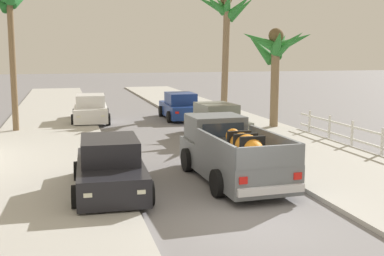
# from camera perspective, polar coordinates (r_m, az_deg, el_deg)

# --- Properties ---
(ground_plane) EXTENTS (160.00, 160.00, 0.00)m
(ground_plane) POSITION_cam_1_polar(r_m,az_deg,el_deg) (11.17, 6.92, -11.16)
(ground_plane) COLOR slate
(sidewalk_left) EXTENTS (4.76, 60.00, 0.12)m
(sidewalk_left) POSITION_cam_1_polar(r_m,az_deg,el_deg) (22.04, -16.85, -1.22)
(sidewalk_left) COLOR #B2AFA8
(sidewalk_left) RESTS_ON ground
(sidewalk_right) EXTENTS (4.76, 60.00, 0.12)m
(sidewalk_right) POSITION_cam_1_polar(r_m,az_deg,el_deg) (23.70, 6.74, -0.19)
(sidewalk_right) COLOR #B2AFA8
(sidewalk_right) RESTS_ON ground
(curb_left) EXTENTS (0.16, 60.00, 0.10)m
(curb_left) POSITION_cam_1_polar(r_m,az_deg,el_deg) (22.03, -14.31, -1.14)
(curb_left) COLOR silver
(curb_left) RESTS_ON ground
(curb_right) EXTENTS (0.16, 60.00, 0.10)m
(curb_right) POSITION_cam_1_polar(r_m,az_deg,el_deg) (23.35, 4.51, -0.32)
(curb_right) COLOR silver
(curb_right) RESTS_ON ground
(pickup_truck) EXTENTS (2.33, 5.26, 1.80)m
(pickup_truck) POSITION_cam_1_polar(r_m,az_deg,el_deg) (14.49, 4.70, -3.05)
(pickup_truck) COLOR slate
(pickup_truck) RESTS_ON ground
(car_left_near) EXTENTS (2.19, 4.33, 1.54)m
(car_left_near) POSITION_cam_1_polar(r_m,az_deg,el_deg) (26.93, -12.07, 2.19)
(car_left_near) COLOR silver
(car_left_near) RESTS_ON ground
(car_right_near) EXTENTS (2.17, 4.32, 1.54)m
(car_right_near) POSITION_cam_1_polar(r_m,az_deg,el_deg) (13.29, -9.80, -4.72)
(car_right_near) COLOR black
(car_right_near) RESTS_ON ground
(car_left_mid) EXTENTS (2.20, 4.34, 1.54)m
(car_left_mid) POSITION_cam_1_polar(r_m,az_deg,el_deg) (21.78, 2.96, 0.78)
(car_left_mid) COLOR slate
(car_left_mid) RESTS_ON ground
(car_right_mid) EXTENTS (2.09, 4.29, 1.54)m
(car_right_mid) POSITION_cam_1_polar(r_m,az_deg,el_deg) (27.65, -1.42, 2.56)
(car_right_mid) COLOR navy
(car_right_mid) RESTS_ON ground
(palm_tree_left_fore) EXTENTS (3.87, 3.94, 5.04)m
(palm_tree_left_fore) POSITION_cam_1_polar(r_m,az_deg,el_deg) (24.30, 10.10, 9.31)
(palm_tree_left_fore) COLOR #846B4C
(palm_tree_left_fore) RESTS_ON ground
(palm_tree_right_fore) EXTENTS (3.62, 3.89, 7.44)m
(palm_tree_right_fore) POSITION_cam_1_polar(r_m,az_deg,el_deg) (24.57, -21.21, 14.17)
(palm_tree_right_fore) COLOR brown
(palm_tree_right_fore) RESTS_ON ground
(palm_tree_left_mid) EXTENTS (4.06, 3.48, 7.65)m
(palm_tree_left_mid) POSITION_cam_1_polar(r_m,az_deg,el_deg) (31.55, 4.16, 13.23)
(palm_tree_left_mid) COLOR #846B4C
(palm_tree_left_mid) RESTS_ON ground
(picket_fence) EXTENTS (0.06, 12.40, 1.10)m
(picket_fence) POSITION_cam_1_polar(r_m,az_deg,el_deg) (18.93, 21.77, -1.51)
(picket_fence) COLOR white
(picket_fence) RESTS_ON ground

